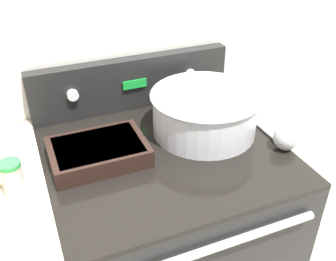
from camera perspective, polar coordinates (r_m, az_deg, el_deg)
The scene contains 7 objects.
kitchen_wall at distance 1.48m, azimuth -6.36°, elevation 14.74°, with size 8.00×0.05×2.50m.
stove_range at distance 1.60m, azimuth -0.44°, elevation -16.96°, with size 0.76×0.72×0.95m.
control_panel at distance 1.49m, azimuth -5.22°, elevation 6.86°, with size 0.76×0.07×0.20m.
mixing_bowl at distance 1.34m, azimuth 5.36°, elevation 2.92°, with size 0.37×0.37×0.15m.
casserole_dish at distance 1.24m, azimuth -10.07°, elevation -2.94°, with size 0.30×0.21×0.06m.
ladle at distance 1.33m, azimuth 16.46°, elevation -0.94°, with size 0.08×0.28×0.08m.
spice_jar_green_cap at distance 1.13m, azimuth -21.58°, elevation -6.55°, with size 0.06×0.06×0.11m.
Camera 1 is at (-0.39, -0.63, 1.69)m, focal length 42.00 mm.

